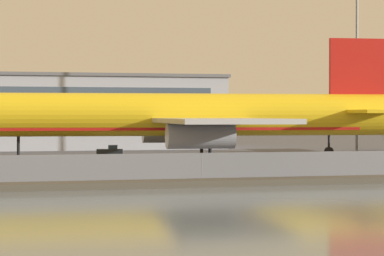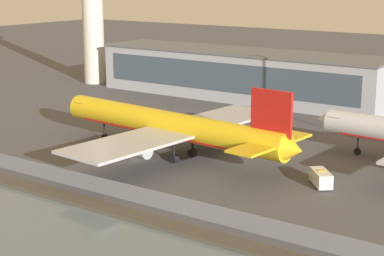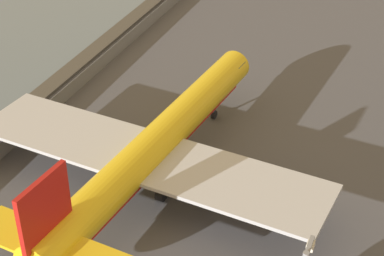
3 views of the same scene
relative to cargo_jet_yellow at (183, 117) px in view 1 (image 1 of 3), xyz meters
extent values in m
plane|color=#4C4C51|center=(-4.00, -5.03, -5.36)|extent=(500.00, 500.00, 0.00)
cube|color=#474238|center=(-4.00, -25.53, -5.11)|extent=(320.00, 3.00, 0.50)
cube|color=slate|center=(-4.00, -21.03, -4.16)|extent=(280.00, 0.08, 2.39)
cylinder|color=slate|center=(-4.00, -21.03, -4.16)|extent=(0.10, 0.10, 2.39)
cylinder|color=yellow|center=(-0.86, 0.08, 0.20)|extent=(47.20, 8.91, 4.54)
cube|color=red|center=(-0.86, 0.08, -1.05)|extent=(40.09, 7.34, 0.82)
cube|color=#B7BABF|center=(0.43, -11.36, -0.37)|extent=(12.40, 23.42, 0.45)
cube|color=#B7BABF|center=(2.53, 11.09, -0.37)|extent=(12.40, 23.42, 0.45)
cylinder|color=#B7BABF|center=(-0.81, -9.44, -1.84)|extent=(6.78, 3.10, 2.50)
cylinder|color=#B7BABF|center=(0.96, 9.42, -1.84)|extent=(6.78, 3.10, 2.50)
cube|color=red|center=(19.72, -1.85, 4.74)|extent=(7.07, 1.20, 7.72)
cube|color=yellow|center=(19.33, -5.97, 0.54)|extent=(5.45, 8.67, 0.36)
cube|color=yellow|center=(20.11, 2.27, 0.54)|extent=(5.45, 8.67, 0.36)
cylinder|color=black|center=(-17.23, 1.62, -3.40)|extent=(0.32, 0.32, 2.65)
cylinder|color=black|center=(-17.23, 1.62, -4.72)|extent=(1.31, 0.62, 1.27)
cylinder|color=black|center=(2.19, -2.60, -3.40)|extent=(0.36, 0.36, 2.65)
cylinder|color=black|center=(2.19, -2.60, -4.72)|extent=(1.55, 1.15, 1.46)
cylinder|color=black|center=(2.64, 2.15, -3.40)|extent=(0.36, 0.36, 2.65)
cylinder|color=black|center=(2.64, 2.15, -4.72)|extent=(1.55, 1.15, 1.46)
cone|color=silver|center=(18.74, 19.83, -0.14)|extent=(3.03, 4.22, 4.05)
cube|color=#232D3D|center=(21.39, 19.66, 0.39)|extent=(2.58, 3.77, 1.28)
cylinder|color=black|center=(25.46, 19.39, -3.52)|extent=(0.30, 0.30, 2.49)
cylinder|color=black|center=(25.46, 19.39, -4.76)|extent=(1.22, 0.55, 1.19)
cube|color=#1E2328|center=(-4.92, 16.82, -4.61)|extent=(3.47, 2.25, 1.11)
cube|color=#283847|center=(-4.53, 16.74, -3.81)|extent=(1.37, 1.49, 0.50)
cylinder|color=black|center=(-3.80, 17.27, -5.01)|extent=(0.73, 0.36, 0.70)
cylinder|color=black|center=(-4.09, 15.95, -5.01)|extent=(0.73, 0.36, 0.70)
cylinder|color=black|center=(-5.74, 17.70, -5.01)|extent=(0.73, 0.36, 0.70)
cylinder|color=black|center=(-6.03, 16.37, -5.01)|extent=(0.73, 0.36, 0.70)
cylinder|color=gray|center=(32.07, 24.63, 7.37)|extent=(0.36, 0.36, 25.45)
camera|label=1|loc=(-24.89, -93.50, 0.28)|focal=85.00mm
camera|label=2|loc=(63.42, -84.63, 25.21)|focal=60.00mm
camera|label=3|loc=(57.56, 28.37, 44.10)|focal=60.00mm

